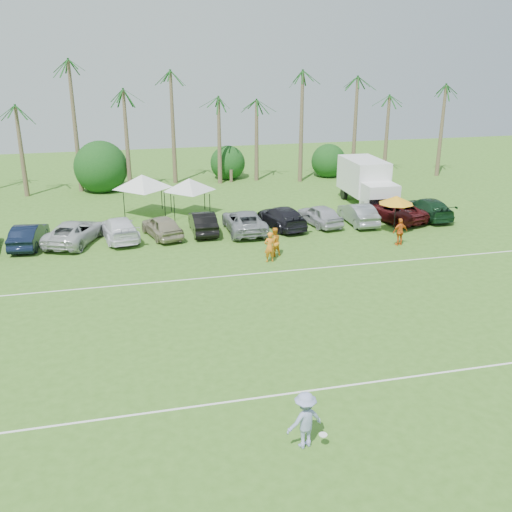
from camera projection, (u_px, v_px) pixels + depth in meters
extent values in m
plane|color=#3C6B20|center=(275.00, 431.00, 18.89)|extent=(120.00, 120.00, 0.00)
cube|color=white|center=(261.00, 397.00, 20.72)|extent=(80.00, 0.10, 0.01)
cube|color=white|center=(209.00, 278.00, 31.70)|extent=(80.00, 0.10, 0.01)
cone|color=brown|center=(27.00, 136.00, 49.34)|extent=(0.44, 0.44, 10.00)
cone|color=brown|center=(74.00, 128.00, 50.05)|extent=(0.44, 0.44, 11.00)
cone|color=brown|center=(122.00, 144.00, 51.43)|extent=(0.44, 0.44, 8.00)
cone|color=brown|center=(166.00, 137.00, 52.14)|extent=(0.44, 0.44, 9.00)
cone|color=brown|center=(209.00, 130.00, 52.85)|extent=(0.44, 0.44, 10.00)
cone|color=brown|center=(251.00, 123.00, 53.56)|extent=(0.44, 0.44, 11.00)
cone|color=brown|center=(302.00, 138.00, 55.17)|extent=(0.44, 0.44, 8.00)
cone|color=brown|center=(350.00, 131.00, 56.09)|extent=(0.44, 0.44, 9.00)
cone|color=brown|center=(397.00, 124.00, 57.02)|extent=(0.44, 0.44, 10.00)
cone|color=brown|center=(434.00, 118.00, 57.73)|extent=(0.44, 0.44, 11.00)
cylinder|color=brown|center=(103.00, 179.00, 53.03)|extent=(0.30, 0.30, 1.40)
sphere|color=#103B14|center=(102.00, 167.00, 52.65)|extent=(4.00, 4.00, 4.00)
cylinder|color=brown|center=(229.00, 173.00, 55.66)|extent=(0.30, 0.30, 1.40)
sphere|color=#103B14|center=(229.00, 162.00, 55.29)|extent=(4.00, 4.00, 4.00)
cylinder|color=brown|center=(326.00, 168.00, 57.85)|extent=(0.30, 0.30, 1.40)
sphere|color=#103B14|center=(326.00, 157.00, 57.48)|extent=(4.00, 4.00, 4.00)
imported|color=orange|center=(270.00, 247.00, 33.82)|extent=(0.72, 0.51, 1.86)
imported|color=orange|center=(274.00, 242.00, 34.78)|extent=(1.06, 0.94, 1.81)
imported|color=#DB5F18|center=(400.00, 232.00, 36.78)|extent=(1.10, 0.56, 1.80)
cube|color=white|center=(363.00, 176.00, 46.86)|extent=(2.85, 5.09, 2.73)
cube|color=white|center=(380.00, 199.00, 44.01)|extent=(2.56, 2.03, 2.29)
cube|color=black|center=(384.00, 205.00, 43.37)|extent=(2.52, 0.39, 1.09)
cube|color=#E5590C|center=(378.00, 181.00, 47.30)|extent=(0.06, 1.75, 0.98)
cylinder|color=black|center=(365.00, 207.00, 44.22)|extent=(0.35, 0.99, 0.98)
cylinder|color=black|center=(391.00, 206.00, 44.65)|extent=(0.35, 0.99, 0.98)
cylinder|color=black|center=(344.00, 193.00, 48.44)|extent=(0.35, 0.99, 0.98)
cylinder|color=black|center=(368.00, 192.00, 48.88)|extent=(0.35, 0.99, 0.98)
cylinder|color=black|center=(124.00, 208.00, 41.82)|extent=(0.06, 0.06, 2.10)
cylinder|color=black|center=(165.00, 205.00, 42.47)|extent=(0.06, 0.06, 2.10)
cylinder|color=black|center=(124.00, 198.00, 44.52)|extent=(0.06, 0.06, 2.10)
cylinder|color=black|center=(162.00, 196.00, 45.17)|extent=(0.06, 0.06, 2.10)
pyramid|color=silver|center=(142.00, 175.00, 42.78)|extent=(4.54, 4.54, 1.05)
cylinder|color=black|center=(174.00, 208.00, 42.09)|extent=(0.06, 0.06, 1.90)
cylinder|color=black|center=(210.00, 206.00, 42.67)|extent=(0.06, 0.06, 1.90)
cylinder|color=black|center=(171.00, 200.00, 44.52)|extent=(0.06, 0.06, 1.90)
cylinder|color=black|center=(205.00, 198.00, 45.10)|extent=(0.06, 0.06, 1.90)
pyramid|color=silver|center=(189.00, 178.00, 42.95)|extent=(4.11, 4.11, 0.95)
cylinder|color=black|center=(395.00, 217.00, 39.02)|extent=(0.05, 0.05, 2.40)
cone|color=orange|center=(396.00, 200.00, 38.61)|extent=(2.40, 2.40, 0.54)
imported|color=#8F98CB|center=(305.00, 420.00, 17.88)|extent=(1.38, 1.00, 1.92)
cylinder|color=white|center=(323.00, 435.00, 17.95)|extent=(0.27, 0.27, 0.03)
imported|color=black|center=(29.00, 235.00, 36.55)|extent=(2.12, 4.72, 1.50)
imported|color=silver|center=(75.00, 232.00, 37.24)|extent=(4.26, 5.94, 1.50)
imported|color=white|center=(119.00, 228.00, 37.98)|extent=(2.94, 5.46, 1.50)
imported|color=tan|center=(162.00, 226.00, 38.44)|extent=(2.90, 4.72, 1.50)
imported|color=black|center=(203.00, 222.00, 39.37)|extent=(1.63, 4.57, 1.50)
imported|color=gray|center=(244.00, 221.00, 39.58)|extent=(2.55, 5.43, 1.50)
imported|color=black|center=(282.00, 217.00, 40.60)|extent=(2.94, 5.45, 1.50)
imported|color=#B4B4BD|center=(320.00, 215.00, 41.14)|extent=(2.59, 4.67, 1.50)
imported|color=slate|center=(358.00, 214.00, 41.45)|extent=(1.64, 4.58, 1.50)
imported|color=#471012|center=(393.00, 211.00, 42.17)|extent=(3.94, 5.89, 1.50)
imported|color=#12321B|center=(427.00, 208.00, 42.90)|extent=(2.17, 5.20, 1.50)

